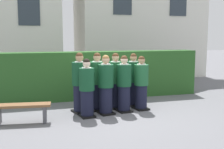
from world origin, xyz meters
TOP-DOWN VIEW (x-y plane):
  - ground_plane at (0.00, 0.00)m, footprint 60.00×60.00m
  - student_front_row_0 at (-0.82, -0.19)m, footprint 0.41×0.49m
  - student_front_row_1 at (-0.26, -0.05)m, footprint 0.46×0.55m
  - student_front_row_2 at (0.30, 0.05)m, footprint 0.43×0.51m
  - student_front_row_3 at (0.85, 0.13)m, footprint 0.44×0.51m
  - student_rear_row_0 at (-0.91, 0.33)m, footprint 0.50×0.57m
  - student_rear_row_1 at (-0.38, 0.44)m, footprint 0.44×0.55m
  - student_rear_row_2 at (0.18, 0.50)m, footprint 0.49×0.56m
  - student_rear_row_3 at (0.80, 0.64)m, footprint 0.48×0.54m
  - hedge at (0.00, 2.05)m, footprint 7.26×0.70m
  - school_building_main at (-3.29, 7.46)m, footprint 5.43×4.28m
  - school_building_annex at (3.52, 7.10)m, footprint 6.83×3.50m
  - wooden_bench at (-2.47, -0.29)m, footprint 1.43×0.53m

SIDE VIEW (x-z plane):
  - ground_plane at x=0.00m, z-range 0.00..0.00m
  - wooden_bench at x=-2.47m, z-range 0.11..0.59m
  - student_front_row_0 at x=-0.82m, z-range -0.04..1.52m
  - student_front_row_3 at x=0.85m, z-range -0.04..1.53m
  - student_front_row_2 at x=0.30m, z-range -0.04..1.56m
  - student_rear_row_3 at x=0.80m, z-range -0.04..1.58m
  - student_front_row_1 at x=-0.26m, z-range -0.04..1.59m
  - student_rear_row_2 at x=0.18m, z-range -0.04..1.61m
  - student_rear_row_1 at x=-0.38m, z-range -0.04..1.63m
  - student_rear_row_0 at x=-0.91m, z-range -0.04..1.65m
  - hedge at x=0.00m, z-range 0.00..1.61m
  - school_building_main at x=-3.29m, z-range 0.08..6.66m
  - school_building_annex at x=3.52m, z-range 0.09..7.95m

